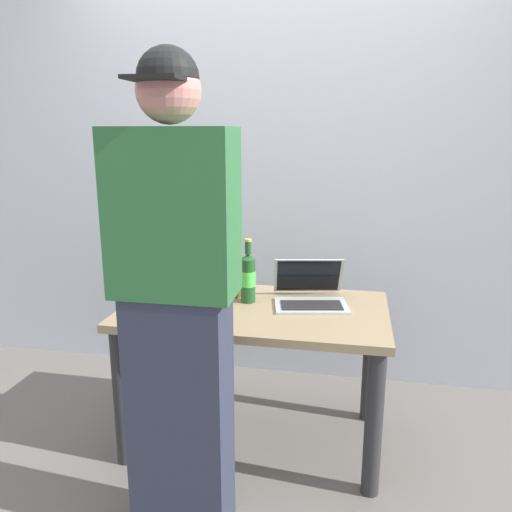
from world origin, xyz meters
TOP-DOWN VIEW (x-y plane):
  - ground_plane at (0.00, 0.00)m, footprint 8.00×8.00m
  - desk at (0.00, 0.00)m, footprint 1.24×0.71m
  - laptop at (0.25, 0.12)m, footprint 0.40×0.38m
  - beer_bottle_amber at (-0.23, 0.01)m, footprint 0.06×0.06m
  - beer_bottle_green at (-0.13, 0.14)m, footprint 0.06×0.06m
  - beer_bottle_dark at (-0.05, 0.07)m, footprint 0.07×0.07m
  - person_figure at (-0.15, -0.63)m, footprint 0.42×0.29m
  - coffee_mug at (-0.51, -0.02)m, footprint 0.11×0.07m
  - back_wall at (0.00, 0.80)m, footprint 6.00×0.10m

SIDE VIEW (x-z plane):
  - ground_plane at x=0.00m, z-range 0.00..0.00m
  - desk at x=0.00m, z-range 0.22..0.92m
  - laptop at x=0.25m, z-range 0.65..0.85m
  - coffee_mug at x=-0.51m, z-range 0.70..0.81m
  - beer_bottle_green at x=-0.13m, z-range 0.67..0.94m
  - beer_bottle_amber at x=-0.23m, z-range 0.66..0.97m
  - beer_bottle_dark at x=-0.05m, z-range 0.67..0.98m
  - person_figure at x=-0.15m, z-range 0.02..1.79m
  - back_wall at x=0.00m, z-range 0.00..2.60m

